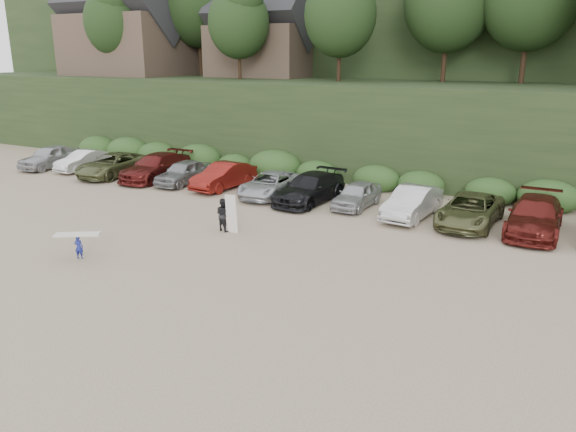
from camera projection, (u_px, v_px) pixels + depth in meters
The scene contains 5 objects.
ground at pixel (217, 260), 22.33m from camera, with size 120.00×120.00×0.00m, color tan.
hillside_backdrop at pixel (446, 14), 49.62m from camera, with size 90.00×41.50×28.00m.
parked_cars at pixel (283, 185), 31.61m from camera, with size 39.74×6.20×1.65m.
child_surfer at pixel (78, 242), 22.35m from camera, with size 1.75×1.37×1.06m.
adult_surfer at pixel (224, 215), 25.81m from camera, with size 1.25×0.73×1.82m.
Camera 1 is at (12.46, -17.06, 7.99)m, focal length 35.00 mm.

